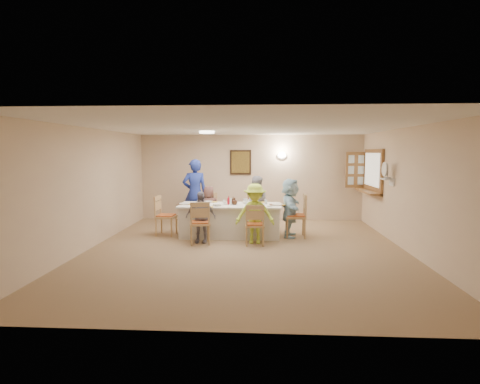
# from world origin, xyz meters

# --- Properties ---
(ground) EXTENTS (7.00, 7.00, 0.00)m
(ground) POSITION_xyz_m (0.00, 0.00, 0.00)
(ground) COLOR #7F6446
(room_walls) EXTENTS (7.00, 7.00, 7.00)m
(room_walls) POSITION_xyz_m (0.00, 0.00, 1.51)
(room_walls) COLOR beige
(room_walls) RESTS_ON ground
(wall_picture) EXTENTS (0.62, 0.05, 0.72)m
(wall_picture) POSITION_xyz_m (-0.30, 3.46, 1.70)
(wall_picture) COLOR black
(wall_picture) RESTS_ON room_walls
(wall_sconce) EXTENTS (0.26, 0.09, 0.18)m
(wall_sconce) POSITION_xyz_m (0.90, 3.44, 1.90)
(wall_sconce) COLOR white
(wall_sconce) RESTS_ON room_walls
(ceiling_light) EXTENTS (0.36, 0.36, 0.05)m
(ceiling_light) POSITION_xyz_m (-1.00, 1.50, 2.47)
(ceiling_light) COLOR white
(ceiling_light) RESTS_ON room_walls
(serving_hatch) EXTENTS (0.06, 1.50, 1.15)m
(serving_hatch) POSITION_xyz_m (3.21, 2.40, 1.50)
(serving_hatch) COLOR brown
(serving_hatch) RESTS_ON room_walls
(hatch_sill) EXTENTS (0.30, 1.50, 0.05)m
(hatch_sill) POSITION_xyz_m (3.09, 2.40, 0.97)
(hatch_sill) COLOR brown
(hatch_sill) RESTS_ON room_walls
(shutter_door) EXTENTS (0.55, 0.04, 1.00)m
(shutter_door) POSITION_xyz_m (2.95, 3.16, 1.50)
(shutter_door) COLOR brown
(shutter_door) RESTS_ON room_walls
(fan_shelf) EXTENTS (0.22, 0.36, 0.03)m
(fan_shelf) POSITION_xyz_m (3.13, 1.05, 1.40)
(fan_shelf) COLOR white
(fan_shelf) RESTS_ON room_walls
(desk_fan) EXTENTS (0.30, 0.30, 0.28)m
(desk_fan) POSITION_xyz_m (3.10, 1.05, 1.55)
(desk_fan) COLOR #A5A5A8
(desk_fan) RESTS_ON fan_shelf
(dining_table) EXTENTS (2.41, 1.02, 0.76)m
(dining_table) POSITION_xyz_m (-0.43, 1.30, 0.38)
(dining_table) COLOR white
(dining_table) RESTS_ON ground
(chair_back_left) EXTENTS (0.51, 0.51, 0.94)m
(chair_back_left) POSITION_xyz_m (-1.03, 2.10, 0.47)
(chair_back_left) COLOR tan
(chair_back_left) RESTS_ON ground
(chair_back_right) EXTENTS (0.51, 0.51, 1.02)m
(chair_back_right) POSITION_xyz_m (0.17, 2.10, 0.51)
(chair_back_right) COLOR tan
(chair_back_right) RESTS_ON ground
(chair_front_left) EXTENTS (0.54, 0.54, 0.96)m
(chair_front_left) POSITION_xyz_m (-1.03, 0.50, 0.48)
(chair_front_left) COLOR tan
(chair_front_left) RESTS_ON ground
(chair_front_right) EXTENTS (0.44, 0.44, 0.90)m
(chair_front_right) POSITION_xyz_m (0.17, 0.50, 0.45)
(chair_front_right) COLOR tan
(chair_front_right) RESTS_ON ground
(chair_left_end) EXTENTS (0.50, 0.50, 0.96)m
(chair_left_end) POSITION_xyz_m (-1.98, 1.30, 0.48)
(chair_left_end) COLOR tan
(chair_left_end) RESTS_ON ground
(chair_right_end) EXTENTS (0.49, 0.49, 1.02)m
(chair_right_end) POSITION_xyz_m (1.12, 1.30, 0.51)
(chair_right_end) COLOR tan
(chair_right_end) RESTS_ON ground
(diner_back_left) EXTENTS (0.69, 0.57, 1.14)m
(diner_back_left) POSITION_xyz_m (-1.03, 1.98, 0.57)
(diner_back_left) COLOR brown
(diner_back_left) RESTS_ON ground
(diner_back_right) EXTENTS (0.71, 0.57, 1.40)m
(diner_back_right) POSITION_xyz_m (0.17, 1.98, 0.70)
(diner_back_right) COLOR #9B99A7
(diner_back_right) RESTS_ON ground
(diner_front_left) EXTENTS (0.69, 0.33, 1.14)m
(diner_front_left) POSITION_xyz_m (-1.03, 0.62, 0.57)
(diner_front_left) COLOR gray
(diner_front_left) RESTS_ON ground
(diner_front_right) EXTENTS (0.86, 0.50, 1.32)m
(diner_front_right) POSITION_xyz_m (0.17, 0.62, 0.66)
(diner_front_right) COLOR #D5F747
(diner_front_right) RESTS_ON ground
(diner_right_end) EXTENTS (1.37, 0.66, 1.39)m
(diner_right_end) POSITION_xyz_m (0.99, 1.30, 0.69)
(diner_right_end) COLOR silver
(diner_right_end) RESTS_ON ground
(caregiver) EXTENTS (0.88, 0.78, 1.81)m
(caregiver) POSITION_xyz_m (-1.48, 2.45, 0.91)
(caregiver) COLOR navy
(caregiver) RESTS_ON ground
(placemat_fl) EXTENTS (0.35, 0.26, 0.01)m
(placemat_fl) POSITION_xyz_m (-1.03, 0.88, 0.76)
(placemat_fl) COLOR #472B19
(placemat_fl) RESTS_ON dining_table
(plate_fl) EXTENTS (0.26, 0.26, 0.02)m
(plate_fl) POSITION_xyz_m (-1.03, 0.88, 0.77)
(plate_fl) COLOR white
(plate_fl) RESTS_ON dining_table
(napkin_fl) EXTENTS (0.14, 0.14, 0.01)m
(napkin_fl) POSITION_xyz_m (-0.85, 0.83, 0.77)
(napkin_fl) COLOR yellow
(napkin_fl) RESTS_ON dining_table
(placemat_fr) EXTENTS (0.33, 0.24, 0.01)m
(placemat_fr) POSITION_xyz_m (0.17, 0.88, 0.76)
(placemat_fr) COLOR #472B19
(placemat_fr) RESTS_ON dining_table
(plate_fr) EXTENTS (0.24, 0.24, 0.01)m
(plate_fr) POSITION_xyz_m (0.17, 0.88, 0.77)
(plate_fr) COLOR white
(plate_fr) RESTS_ON dining_table
(napkin_fr) EXTENTS (0.13, 0.13, 0.01)m
(napkin_fr) POSITION_xyz_m (0.35, 0.83, 0.77)
(napkin_fr) COLOR yellow
(napkin_fr) RESTS_ON dining_table
(placemat_bl) EXTENTS (0.35, 0.26, 0.01)m
(placemat_bl) POSITION_xyz_m (-1.03, 1.72, 0.76)
(placemat_bl) COLOR #472B19
(placemat_bl) RESTS_ON dining_table
(plate_bl) EXTENTS (0.24, 0.24, 0.02)m
(plate_bl) POSITION_xyz_m (-1.03, 1.72, 0.77)
(plate_bl) COLOR white
(plate_bl) RESTS_ON dining_table
(napkin_bl) EXTENTS (0.13, 0.13, 0.01)m
(napkin_bl) POSITION_xyz_m (-0.85, 1.67, 0.77)
(napkin_bl) COLOR yellow
(napkin_bl) RESTS_ON dining_table
(placemat_br) EXTENTS (0.33, 0.24, 0.01)m
(placemat_br) POSITION_xyz_m (0.17, 1.72, 0.76)
(placemat_br) COLOR #472B19
(placemat_br) RESTS_ON dining_table
(plate_br) EXTENTS (0.23, 0.23, 0.01)m
(plate_br) POSITION_xyz_m (0.17, 1.72, 0.77)
(plate_br) COLOR white
(plate_br) RESTS_ON dining_table
(napkin_br) EXTENTS (0.14, 0.14, 0.01)m
(napkin_br) POSITION_xyz_m (0.35, 1.67, 0.77)
(napkin_br) COLOR yellow
(napkin_br) RESTS_ON dining_table
(placemat_le) EXTENTS (0.34, 0.25, 0.01)m
(placemat_le) POSITION_xyz_m (-1.53, 1.30, 0.76)
(placemat_le) COLOR #472B19
(placemat_le) RESTS_ON dining_table
(plate_le) EXTENTS (0.25, 0.25, 0.02)m
(plate_le) POSITION_xyz_m (-1.53, 1.30, 0.77)
(plate_le) COLOR white
(plate_le) RESTS_ON dining_table
(napkin_le) EXTENTS (0.13, 0.13, 0.01)m
(napkin_le) POSITION_xyz_m (-1.35, 1.25, 0.77)
(napkin_le) COLOR yellow
(napkin_le) RESTS_ON dining_table
(placemat_re) EXTENTS (0.37, 0.28, 0.01)m
(placemat_re) POSITION_xyz_m (0.69, 1.30, 0.76)
(placemat_re) COLOR #472B19
(placemat_re) RESTS_ON dining_table
(plate_re) EXTENTS (0.25, 0.25, 0.02)m
(plate_re) POSITION_xyz_m (0.69, 1.30, 0.77)
(plate_re) COLOR white
(plate_re) RESTS_ON dining_table
(napkin_re) EXTENTS (0.15, 0.15, 0.01)m
(napkin_re) POSITION_xyz_m (0.87, 1.25, 0.77)
(napkin_re) COLOR yellow
(napkin_re) RESTS_ON dining_table
(teacup_a) EXTENTS (0.12, 0.12, 0.08)m
(teacup_a) POSITION_xyz_m (-1.19, 0.96, 0.80)
(teacup_a) COLOR white
(teacup_a) RESTS_ON dining_table
(teacup_b) EXTENTS (0.12, 0.12, 0.07)m
(teacup_b) POSITION_xyz_m (-0.07, 1.86, 0.80)
(teacup_b) COLOR white
(teacup_b) RESTS_ON dining_table
(bowl_a) EXTENTS (0.28, 0.28, 0.06)m
(bowl_a) POSITION_xyz_m (-0.71, 1.08, 0.79)
(bowl_a) COLOR white
(bowl_a) RESTS_ON dining_table
(bowl_b) EXTENTS (0.23, 0.23, 0.06)m
(bowl_b) POSITION_xyz_m (-0.04, 1.52, 0.79)
(bowl_b) COLOR white
(bowl_b) RESTS_ON dining_table
(condiment_ketchup) EXTENTS (0.14, 0.14, 0.21)m
(condiment_ketchup) POSITION_xyz_m (-0.47, 1.31, 0.86)
(condiment_ketchup) COLOR red
(condiment_ketchup) RESTS_ON dining_table
(condiment_brown) EXTENTS (0.11, 0.11, 0.18)m
(condiment_brown) POSITION_xyz_m (-0.36, 1.39, 0.85)
(condiment_brown) COLOR #381D0F
(condiment_brown) RESTS_ON dining_table
(condiment_malt) EXTENTS (0.23, 0.23, 0.17)m
(condiment_malt) POSITION_xyz_m (-0.32, 1.26, 0.84)
(condiment_malt) COLOR #381D0F
(condiment_malt) RESTS_ON dining_table
(drinking_glass) EXTENTS (0.07, 0.07, 0.10)m
(drinking_glass) POSITION_xyz_m (-0.58, 1.35, 0.82)
(drinking_glass) COLOR silver
(drinking_glass) RESTS_ON dining_table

